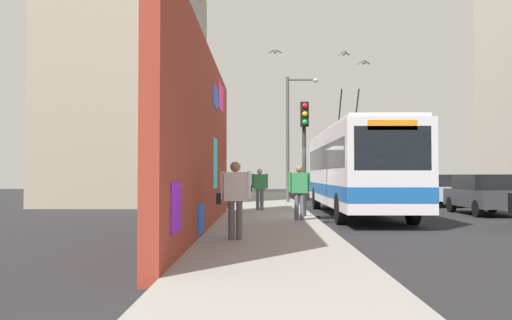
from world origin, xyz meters
TOP-DOWN VIEW (x-y plane):
  - ground_plane at (0.00, 0.00)m, footprint 80.00×80.00m
  - sidewalk_slab at (0.00, 1.60)m, footprint 48.00×3.20m
  - graffiti_wall at (-4.33, 3.35)m, footprint 13.34×0.32m
  - building_far_left at (11.82, 9.20)m, footprint 12.56×7.04m
  - city_bus at (2.02, -1.80)m, footprint 11.59×2.54m
  - parked_car_dark_gray at (2.56, -7.00)m, footprint 4.07×1.93m
  - parked_car_silver at (8.63, -7.00)m, footprint 4.78×1.77m
  - pedestrian_near_wall at (-6.77, 2.39)m, footprint 0.23×0.76m
  - pedestrian_at_curb at (-1.85, 0.64)m, footprint 0.23×0.68m
  - pedestrian_midblock at (2.90, 1.91)m, footprint 0.22×0.75m
  - traffic_light at (-0.28, 0.35)m, footprint 0.49×0.28m
  - street_lamp at (9.53, 0.26)m, footprint 0.44×1.72m
  - flying_pigeons at (1.79, -0.57)m, footprint 6.61×4.23m
  - curbside_puddle at (1.11, -0.60)m, footprint 1.38×1.38m

SIDE VIEW (x-z plane):
  - ground_plane at x=0.00m, z-range 0.00..0.00m
  - curbside_puddle at x=1.11m, z-range 0.00..0.00m
  - sidewalk_slab at x=0.00m, z-range 0.00..0.15m
  - parked_car_dark_gray at x=2.56m, z-range 0.04..1.62m
  - parked_car_silver at x=8.63m, z-range 0.04..1.62m
  - pedestrian_midblock at x=2.90m, z-range 0.29..1.96m
  - pedestrian_near_wall at x=-6.77m, z-range 0.30..2.00m
  - pedestrian_at_curb at x=-1.85m, z-range 0.30..2.01m
  - city_bus at x=2.02m, z-range -0.71..4.38m
  - graffiti_wall at x=-4.33m, z-range 0.00..4.94m
  - traffic_light at x=-0.28m, z-range 0.84..4.77m
  - street_lamp at x=9.53m, z-range 0.64..7.28m
  - building_far_left at x=11.82m, z-range 0.00..13.71m
  - flying_pigeons at x=1.79m, z-range 5.92..8.91m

